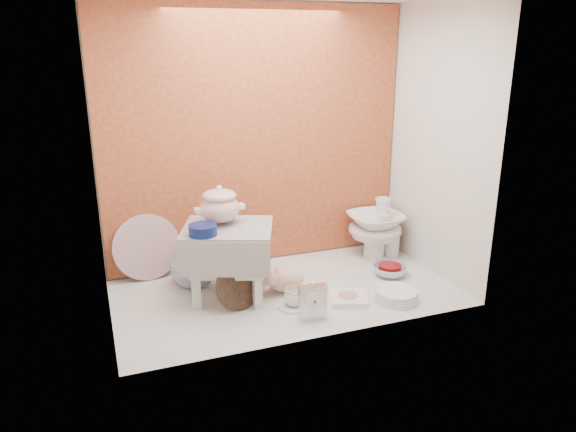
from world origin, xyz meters
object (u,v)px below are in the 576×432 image
(soup_tureen, at_px, (220,204))
(mantel_clock, at_px, (313,301))
(plush_pig, at_px, (286,278))
(floral_platter, at_px, (147,247))
(gold_rim_teacup, at_px, (295,297))
(dinner_plate_stack, at_px, (396,295))
(crystal_bowl, at_px, (390,271))
(blue_white_vase, at_px, (194,262))
(porcelain_tower, at_px, (375,228))
(step_stool, at_px, (229,262))

(soup_tureen, bearing_deg, mantel_clock, -52.97)
(soup_tureen, bearing_deg, plush_pig, -19.10)
(floral_platter, height_order, gold_rim_teacup, floral_platter)
(mantel_clock, xyz_separation_m, dinner_plate_stack, (0.48, 0.03, -0.07))
(gold_rim_teacup, distance_m, crystal_bowl, 0.68)
(blue_white_vase, relative_size, mantel_clock, 1.36)
(floral_platter, distance_m, plush_pig, 0.81)
(mantel_clock, distance_m, plush_pig, 0.33)
(floral_platter, height_order, blue_white_vase, floral_platter)
(floral_platter, height_order, mantel_clock, floral_platter)
(blue_white_vase, xyz_separation_m, gold_rim_teacup, (0.42, -0.45, -0.08))
(porcelain_tower, bearing_deg, dinner_plate_stack, -108.43)
(dinner_plate_stack, distance_m, crystal_bowl, 0.32)
(dinner_plate_stack, bearing_deg, porcelain_tower, 71.57)
(mantel_clock, distance_m, crystal_bowl, 0.70)
(step_stool, distance_m, porcelain_tower, 1.02)
(floral_platter, height_order, dinner_plate_stack, floral_platter)
(step_stool, distance_m, dinner_plate_stack, 0.89)
(plush_pig, relative_size, porcelain_tower, 0.71)
(floral_platter, xyz_separation_m, mantel_clock, (0.68, -0.77, -0.09))
(step_stool, bearing_deg, soup_tureen, 129.60)
(step_stool, height_order, dinner_plate_stack, step_stool)
(floral_platter, xyz_separation_m, gold_rim_teacup, (0.65, -0.63, -0.13))
(porcelain_tower, bearing_deg, plush_pig, -157.89)
(floral_platter, bearing_deg, blue_white_vase, -38.71)
(plush_pig, bearing_deg, step_stool, 178.01)
(plush_pig, distance_m, gold_rim_teacup, 0.19)
(soup_tureen, relative_size, dinner_plate_stack, 1.08)
(step_stool, xyz_separation_m, mantel_clock, (0.31, -0.38, -0.10))
(crystal_bowl, xyz_separation_m, porcelain_tower, (0.06, 0.30, 0.16))
(plush_pig, distance_m, crystal_bowl, 0.63)
(step_stool, height_order, floral_platter, step_stool)
(step_stool, distance_m, crystal_bowl, 0.95)
(floral_platter, distance_m, crystal_bowl, 1.39)
(dinner_plate_stack, bearing_deg, blue_white_vase, 149.12)
(porcelain_tower, bearing_deg, step_stool, -166.65)
(mantel_clock, xyz_separation_m, gold_rim_teacup, (-0.04, 0.15, -0.04))
(dinner_plate_stack, bearing_deg, soup_tureen, 153.18)
(mantel_clock, height_order, dinner_plate_stack, mantel_clock)
(gold_rim_teacup, xyz_separation_m, dinner_plate_stack, (0.52, -0.12, -0.03))
(floral_platter, bearing_deg, plush_pig, -33.44)
(blue_white_vase, xyz_separation_m, porcelain_tower, (1.14, 0.02, 0.05))
(blue_white_vase, xyz_separation_m, crystal_bowl, (1.07, -0.27, -0.10))
(floral_platter, height_order, porcelain_tower, porcelain_tower)
(soup_tureen, xyz_separation_m, blue_white_vase, (-0.12, 0.15, -0.36))
(dinner_plate_stack, bearing_deg, crystal_bowl, 65.30)
(step_stool, distance_m, gold_rim_teacup, 0.39)
(floral_platter, relative_size, plush_pig, 1.41)
(floral_platter, relative_size, porcelain_tower, 1.00)
(soup_tureen, bearing_deg, step_stool, -71.14)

